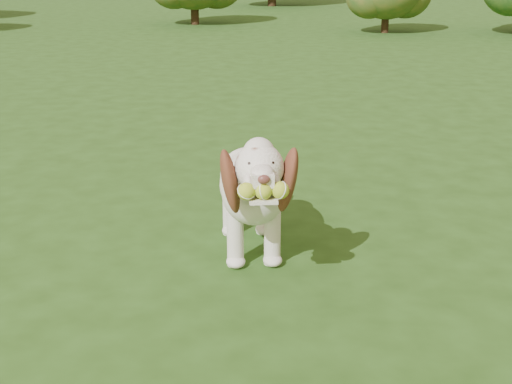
{
  "coord_description": "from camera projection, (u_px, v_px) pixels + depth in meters",
  "views": [
    {
      "loc": [
        0.63,
        -3.72,
        1.44
      ],
      "look_at": [
        0.43,
        -0.78,
        0.4
      ],
      "focal_mm": 50.0,
      "sensor_mm": 36.0,
      "label": 1
    }
  ],
  "objects": [
    {
      "name": "ground",
      "position": [
        189.0,
        211.0,
        4.02
      ],
      "size": [
        80.0,
        80.0,
        0.0
      ],
      "primitive_type": "plane",
      "color": "#204012",
      "rests_on": "ground"
    },
    {
      "name": "dog",
      "position": [
        252.0,
        185.0,
        3.34
      ],
      "size": [
        0.45,
        1.04,
        0.68
      ],
      "rotation": [
        0.0,
        0.0,
        0.16
      ],
      "color": "silver",
      "rests_on": "ground"
    }
  ]
}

